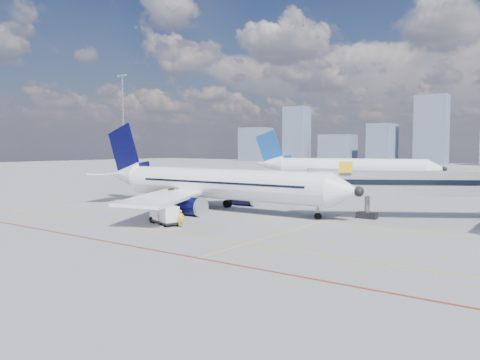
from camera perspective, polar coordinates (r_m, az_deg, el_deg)
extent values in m
plane|color=gray|center=(51.53, -8.21, -4.75)|extent=(420.00, 420.00, 0.00)
cube|color=#F8B70D|center=(57.49, -2.66, -3.80)|extent=(60.00, 0.18, 0.01)
cube|color=#F8B70D|center=(47.46, -13.27, -5.56)|extent=(80.00, 0.15, 0.01)
cube|color=#F8B70D|center=(44.84, 6.69, -6.04)|extent=(0.15, 28.00, 0.01)
cube|color=#F8B70D|center=(71.57, -15.32, -2.39)|extent=(0.15, 30.00, 0.01)
cube|color=maroon|center=(43.82, -19.23, -6.47)|extent=(90.00, 0.25, 0.01)
cube|color=gray|center=(54.53, 21.70, -0.38)|extent=(20.84, 13.93, 2.60)
cube|color=black|center=(54.52, 21.70, -0.17)|extent=(20.52, 13.82, 0.55)
cube|color=gray|center=(52.45, 10.00, -0.32)|extent=(4.49, 4.56, 3.00)
cube|color=black|center=(53.26, 15.22, -4.18)|extent=(2.20, 1.00, 0.70)
cylinder|color=slate|center=(53.09, 15.24, -2.74)|extent=(0.56, 0.56, 2.70)
cube|color=#F8B70D|center=(51.02, 12.76, 1.54)|extent=(1.26, 0.82, 1.20)
cylinder|color=slate|center=(118.60, -14.03, 6.15)|extent=(0.56, 0.56, 25.00)
cube|color=slate|center=(119.78, -14.14, 12.23)|extent=(3.20, 0.40, 0.50)
cube|color=#ACAEB3|center=(120.53, -14.61, 12.17)|extent=(0.60, 0.15, 0.35)
cube|color=#ACAEB3|center=(119.62, -14.23, 12.24)|extent=(0.60, 0.15, 0.35)
cube|color=#ACAEB3|center=(118.72, -13.85, 12.31)|extent=(0.60, 0.15, 0.35)
cube|color=slate|center=(272.84, 1.92, 4.37)|extent=(15.97, 13.36, 19.15)
cube|color=slate|center=(258.88, 6.92, 5.55)|extent=(12.65, 9.57, 29.85)
cube|color=slate|center=(248.00, 11.82, 3.77)|extent=(16.19, 13.89, 14.37)
cube|color=slate|center=(239.48, 16.95, 4.26)|extent=(11.16, 15.03, 19.24)
cube|color=slate|center=(233.26, 22.30, 5.68)|extent=(13.92, 9.17, 31.72)
cylinder|color=white|center=(57.78, -2.27, -0.47)|extent=(29.07, 4.18, 3.77)
cone|color=white|center=(49.70, 12.83, -1.29)|extent=(3.53, 3.82, 3.77)
sphere|color=black|center=(49.21, 14.29, -1.37)|extent=(1.08, 1.08, 1.06)
cone|color=white|center=(69.79, -13.86, 0.62)|extent=(6.24, 3.86, 3.77)
cube|color=black|center=(50.14, 11.51, -0.62)|extent=(1.47, 1.47, 0.44)
cube|color=white|center=(65.78, 1.32, -0.83)|extent=(10.92, 16.65, 0.56)
cube|color=white|center=(52.24, -9.33, -2.14)|extent=(11.27, 16.60, 0.56)
cylinder|color=#060732|center=(62.80, 0.49, -2.17)|extent=(3.51, 2.27, 2.22)
cylinder|color=#060732|center=(53.99, -6.28, -3.20)|extent=(3.51, 2.27, 2.22)
cylinder|color=#ACAEB3|center=(61.79, 1.89, -2.27)|extent=(0.37, 2.29, 2.28)
cylinder|color=#ACAEB3|center=(52.80, -4.78, -3.35)|extent=(0.37, 2.29, 2.28)
cube|color=#060732|center=(69.68, -13.90, 3.37)|extent=(6.63, 0.40, 8.25)
cube|color=#060732|center=(68.01, -12.58, 1.42)|extent=(5.46, 0.37, 2.08)
cube|color=white|center=(72.13, -12.22, 1.03)|extent=(4.66, 6.10, 0.21)
cube|color=white|center=(68.08, -16.04, 0.79)|extent=(4.77, 6.12, 0.21)
cylinder|color=slate|center=(51.25, 9.47, -3.79)|extent=(0.28, 0.28, 1.80)
cylinder|color=black|center=(51.32, 9.47, -4.37)|extent=(0.76, 0.29, 0.76)
cylinder|color=slate|center=(60.60, -1.55, -2.63)|extent=(0.32, 0.32, 1.60)
cylinder|color=black|center=(60.64, -1.55, -2.91)|extent=(1.01, 0.66, 1.00)
cylinder|color=slate|center=(56.67, -4.58, -3.11)|extent=(0.32, 0.32, 1.60)
cylinder|color=black|center=(56.71, -4.58, -3.41)|extent=(1.01, 0.66, 1.00)
cube|color=black|center=(58.97, -0.80, -0.09)|extent=(23.79, 0.43, 0.25)
cube|color=black|center=(55.99, -3.03, -0.32)|extent=(23.79, 0.43, 0.25)
cylinder|color=white|center=(107.47, 13.38, 1.49)|extent=(31.66, 11.32, 4.10)
cone|color=white|center=(106.17, 22.85, 1.26)|extent=(4.64, 4.87, 4.10)
sphere|color=black|center=(106.19, 23.64, 1.24)|extent=(1.39, 1.39, 1.16)
cone|color=white|center=(112.02, 3.66, 1.99)|extent=(7.50, 5.56, 4.10)
cube|color=black|center=(106.14, 22.12, 1.59)|extent=(1.90, 1.90, 0.47)
cube|color=white|center=(117.11, 13.33, 1.14)|extent=(8.57, 18.07, 0.61)
cube|color=white|center=(98.47, 11.60, 0.64)|extent=(14.91, 17.12, 0.61)
cylinder|color=#060732|center=(113.70, 13.58, 0.39)|extent=(4.25, 3.23, 2.42)
cylinder|color=#060732|center=(101.67, 12.53, -0.01)|extent=(4.25, 3.23, 2.42)
cylinder|color=#ACAEB3|center=(113.41, 14.58, 0.36)|extent=(0.93, 2.50, 2.48)
cylinder|color=#ACAEB3|center=(101.35, 13.64, -0.04)|extent=(0.93, 2.50, 2.48)
cube|color=navy|center=(111.96, 3.67, 3.84)|extent=(7.09, 2.00, 8.97)
cube|color=navy|center=(111.21, 4.90, 2.53)|extent=(5.85, 1.69, 2.26)
cube|color=white|center=(115.34, 4.00, 2.23)|extent=(4.00, 6.30, 0.23)
cube|color=white|center=(108.97, 2.88, 2.13)|extent=(5.99, 6.63, 0.23)
cylinder|color=black|center=(110.48, 13.04, 0.11)|extent=(1.12, 0.86, 1.00)
cylinder|color=black|center=(105.10, 12.56, -0.08)|extent=(1.12, 0.86, 1.00)
cylinder|color=black|center=(106.36, 20.94, -0.26)|extent=(0.80, 0.45, 0.76)
cube|color=white|center=(48.90, -9.51, -4.49)|extent=(2.74, 1.84, 0.92)
cube|color=white|center=(49.18, -9.82, -3.63)|extent=(1.38, 1.51, 0.69)
cube|color=black|center=(49.16, -9.82, -3.37)|extent=(1.26, 1.44, 0.40)
cylinder|color=black|center=(49.37, -10.71, -4.78)|extent=(0.68, 0.37, 0.64)
cylinder|color=black|center=(50.05, -9.49, -4.65)|extent=(0.68, 0.37, 0.64)
cylinder|color=black|center=(47.85, -9.53, -5.05)|extent=(0.68, 0.37, 0.64)
cylinder|color=black|center=(48.55, -8.29, -4.90)|extent=(0.68, 0.37, 0.64)
cube|color=black|center=(47.95, -9.05, -5.03)|extent=(3.91, 2.74, 0.18)
cube|color=white|center=(48.63, -9.51, -3.86)|extent=(1.97, 1.94, 1.54)
cube|color=white|center=(47.02, -8.61, -4.12)|extent=(1.97, 1.94, 1.54)
cylinder|color=black|center=(48.95, -10.48, -5.05)|extent=(0.35, 0.24, 0.32)
cylinder|color=black|center=(49.51, -8.99, -4.93)|extent=(0.35, 0.24, 0.32)
cylinder|color=black|center=(46.44, -9.11, -5.52)|extent=(0.35, 0.24, 0.32)
cylinder|color=black|center=(47.03, -7.56, -5.38)|extent=(0.35, 0.24, 0.32)
cube|color=black|center=(62.06, -11.00, -2.83)|extent=(4.76, 1.92, 0.78)
cube|color=black|center=(61.26, -10.47, -1.81)|extent=(6.74, 1.47, 2.06)
cube|color=#F8B70D|center=(61.66, -10.04, -1.76)|extent=(6.71, 0.44, 2.14)
cube|color=#F8B70D|center=(60.86, -10.91, -1.85)|extent=(6.71, 0.44, 2.14)
cylinder|color=black|center=(62.96, -12.59, -2.91)|extent=(0.68, 0.30, 0.67)
cylinder|color=black|center=(63.93, -11.49, -2.79)|extent=(0.68, 0.30, 0.67)
cylinder|color=black|center=(60.23, -10.46, -3.19)|extent=(0.68, 0.30, 0.67)
cylinder|color=black|center=(61.25, -9.36, -3.05)|extent=(0.68, 0.30, 0.67)
imported|color=yellow|center=(45.86, -7.22, -4.72)|extent=(0.66, 0.76, 1.75)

